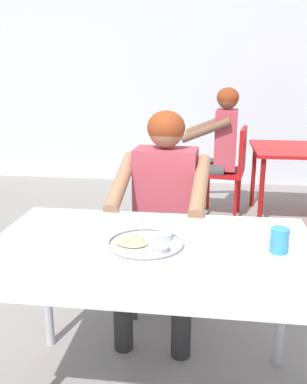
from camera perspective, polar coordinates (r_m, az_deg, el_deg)
The scene contains 9 objects.
back_wall at distance 5.35m, azimuth 4.69°, elevation 19.46°, with size 12.00×0.12×3.40m, color silver.
table_foreground at distance 1.67m, azimuth -0.43°, elevation -9.76°, with size 1.29×0.82×0.74m.
thali_tray at distance 1.65m, azimuth -1.07°, elevation -6.88°, with size 0.30×0.30×0.03m.
drinking_cup at distance 1.64m, azimuth 16.75°, elevation -6.21°, with size 0.07×0.07×0.10m.
chair_foreground at distance 2.55m, azimuth 2.04°, elevation -4.50°, with size 0.41×0.46×0.87m.
diner_foreground at distance 2.26m, azimuth 1.26°, elevation -1.36°, with size 0.51×0.57×1.20m.
table_background_red at distance 4.17m, azimuth 19.39°, elevation 4.59°, with size 0.89×0.84×0.70m.
chair_red_left at distance 4.10m, azimuth 10.47°, elevation 3.56°, with size 0.46×0.49×0.88m.
patron_background at distance 4.06m, azimuth 8.54°, elevation 6.76°, with size 0.57×0.51×1.25m.
Camera 1 is at (0.29, -1.52, 1.41)m, focal length 39.23 mm.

